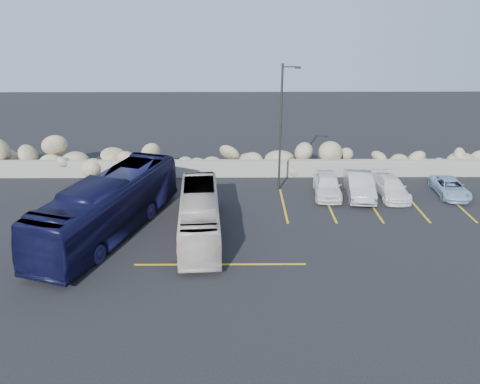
{
  "coord_description": "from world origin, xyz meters",
  "views": [
    {
      "loc": [
        -0.22,
        -18.67,
        11.37
      ],
      "look_at": [
        -0.05,
        4.0,
        2.1
      ],
      "focal_mm": 35.0,
      "sensor_mm": 36.0,
      "label": 1
    }
  ],
  "objects_px": {
    "tour_coach": "(109,206)",
    "car_c": "(391,187)",
    "vintage_bus": "(199,215)",
    "car_d": "(450,188)",
    "lamppost": "(282,125)",
    "car_b": "(360,185)",
    "car_a": "(327,185)"
  },
  "relations": [
    {
      "from": "lamppost",
      "to": "car_d",
      "type": "bearing_deg",
      "value": -5.28
    },
    {
      "from": "car_c",
      "to": "car_d",
      "type": "distance_m",
      "value": 3.79
    },
    {
      "from": "tour_coach",
      "to": "car_c",
      "type": "relative_size",
      "value": 2.76
    },
    {
      "from": "lamppost",
      "to": "car_c",
      "type": "xyz_separation_m",
      "value": [
        6.87,
        -1.11,
        -3.72
      ]
    },
    {
      "from": "tour_coach",
      "to": "car_b",
      "type": "relative_size",
      "value": 2.51
    },
    {
      "from": "car_a",
      "to": "car_b",
      "type": "bearing_deg",
      "value": -0.01
    },
    {
      "from": "car_a",
      "to": "car_b",
      "type": "xyz_separation_m",
      "value": [
        1.98,
        -0.18,
        0.03
      ]
    },
    {
      "from": "car_c",
      "to": "vintage_bus",
      "type": "bearing_deg",
      "value": -156.79
    },
    {
      "from": "car_c",
      "to": "car_d",
      "type": "relative_size",
      "value": 1.09
    },
    {
      "from": "vintage_bus",
      "to": "car_a",
      "type": "xyz_separation_m",
      "value": [
        7.62,
        5.39,
        -0.46
      ]
    },
    {
      "from": "lamppost",
      "to": "car_b",
      "type": "relative_size",
      "value": 1.83
    },
    {
      "from": "tour_coach",
      "to": "car_a",
      "type": "distance_m",
      "value": 13.37
    },
    {
      "from": "lamppost",
      "to": "tour_coach",
      "type": "height_order",
      "value": "lamppost"
    },
    {
      "from": "car_c",
      "to": "lamppost",
      "type": "bearing_deg",
      "value": 169.89
    },
    {
      "from": "vintage_bus",
      "to": "lamppost",
      "type": "bearing_deg",
      "value": 49.14
    },
    {
      "from": "vintage_bus",
      "to": "car_d",
      "type": "xyz_separation_m",
      "value": [
        15.36,
        5.31,
        -0.64
      ]
    },
    {
      "from": "lamppost",
      "to": "car_b",
      "type": "bearing_deg",
      "value": -12.48
    },
    {
      "from": "lamppost",
      "to": "vintage_bus",
      "type": "bearing_deg",
      "value": -126.76
    },
    {
      "from": "lamppost",
      "to": "car_a",
      "type": "height_order",
      "value": "lamppost"
    },
    {
      "from": "car_a",
      "to": "car_c",
      "type": "relative_size",
      "value": 1.02
    },
    {
      "from": "vintage_bus",
      "to": "car_b",
      "type": "bearing_deg",
      "value": 24.4
    },
    {
      "from": "lamppost",
      "to": "car_a",
      "type": "bearing_deg",
      "value": -17.24
    },
    {
      "from": "car_b",
      "to": "car_d",
      "type": "height_order",
      "value": "car_b"
    },
    {
      "from": "car_b",
      "to": "vintage_bus",
      "type": "bearing_deg",
      "value": -145.59
    },
    {
      "from": "lamppost",
      "to": "car_b",
      "type": "xyz_separation_m",
      "value": [
        4.9,
        -1.08,
        -3.57
      ]
    },
    {
      "from": "lamppost",
      "to": "tour_coach",
      "type": "distance_m",
      "value": 11.51
    },
    {
      "from": "car_a",
      "to": "vintage_bus",
      "type": "bearing_deg",
      "value": -139.57
    },
    {
      "from": "car_a",
      "to": "lamppost",
      "type": "bearing_deg",
      "value": 167.9
    },
    {
      "from": "vintage_bus",
      "to": "car_b",
      "type": "distance_m",
      "value": 10.93
    },
    {
      "from": "tour_coach",
      "to": "car_d",
      "type": "xyz_separation_m",
      "value": [
        20.07,
        5.04,
        -1.02
      ]
    },
    {
      "from": "car_a",
      "to": "tour_coach",
      "type": "bearing_deg",
      "value": -152.3
    },
    {
      "from": "car_b",
      "to": "car_d",
      "type": "xyz_separation_m",
      "value": [
        5.76,
        0.1,
        -0.21
      ]
    }
  ]
}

